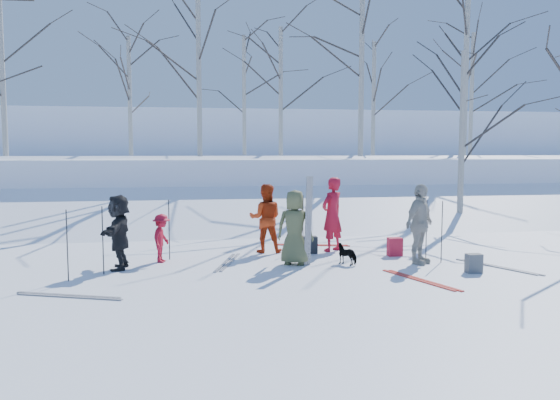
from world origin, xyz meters
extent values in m
plane|color=white|center=(0.00, 0.00, 0.00)|extent=(120.00, 120.00, 0.00)
cube|color=white|center=(0.00, 7.00, 0.15)|extent=(70.00, 9.49, 4.12)
cube|color=white|center=(0.00, 17.00, 1.00)|extent=(70.00, 18.00, 2.20)
cube|color=white|center=(0.00, 38.00, 2.00)|extent=(90.00, 30.00, 6.00)
imported|color=#4D5432|center=(0.17, 0.56, 0.80)|extent=(0.91, 0.76, 1.60)
imported|color=#B21025|center=(1.35, 1.97, 0.89)|extent=(0.78, 0.73, 1.79)
imported|color=#B72F0E|center=(-0.26, 2.06, 0.82)|extent=(0.88, 0.73, 1.63)
imported|color=#B21025|center=(-2.64, 1.25, 0.53)|extent=(0.56, 0.76, 1.06)
imported|color=beige|center=(2.82, 0.24, 0.86)|extent=(1.04, 0.95, 1.71)
imported|color=black|center=(-3.46, 0.69, 0.77)|extent=(0.54, 1.45, 1.53)
imported|color=black|center=(1.29, 0.42, 0.22)|extent=(0.53, 0.55, 0.44)
cube|color=silver|center=(0.38, 0.35, 0.95)|extent=(0.10, 0.16, 1.90)
cube|color=silver|center=(0.46, 0.38, 0.95)|extent=(0.09, 0.22, 1.89)
cylinder|color=black|center=(3.12, 0.55, 0.67)|extent=(0.02, 0.02, 1.34)
cylinder|color=black|center=(-2.49, 1.51, 0.67)|extent=(0.02, 0.02, 1.34)
cylinder|color=black|center=(-4.27, -0.24, 0.67)|extent=(0.02, 0.02, 1.34)
cylinder|color=black|center=(0.88, 2.53, 0.67)|extent=(0.02, 0.02, 1.34)
cylinder|color=black|center=(-3.71, 0.24, 0.67)|extent=(0.02, 0.02, 1.34)
cylinder|color=black|center=(0.69, 2.25, 0.67)|extent=(0.02, 0.02, 1.34)
cylinder|color=black|center=(3.35, 0.28, 0.67)|extent=(0.02, 0.02, 1.34)
cube|color=#B81C32|center=(2.63, 1.15, 0.21)|extent=(0.32, 0.22, 0.42)
cube|color=#505357|center=(3.54, -0.77, 0.19)|extent=(0.30, 0.20, 0.38)
cube|color=black|center=(0.75, 1.75, 0.20)|extent=(0.34, 0.24, 0.40)
camera|label=1|loc=(-1.93, -10.71, 2.43)|focal=35.00mm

